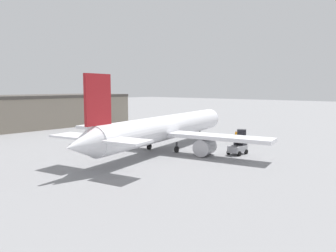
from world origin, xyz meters
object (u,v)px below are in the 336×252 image
Objects in this scene: airplane at (165,129)px; ground_crew_worker at (236,136)px; belt_loader_truck at (238,146)px; baggage_tug at (241,138)px.

ground_crew_worker is (14.49, -3.75, -2.31)m from airplane.
airplane is at bearing -179.99° from ground_crew_worker.
airplane is 14.23× the size of belt_loader_truck.
baggage_tug is 1.23× the size of belt_loader_truck.
ground_crew_worker is at bearing 32.69° from belt_loader_truck.
airplane is 10.97m from belt_loader_truck.
belt_loader_truck is (4.70, -9.69, -2.11)m from airplane.
baggage_tug is 7.29m from belt_loader_truck.
belt_loader_truck is at bearing 178.84° from baggage_tug.
airplane is 15.14m from ground_crew_worker.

